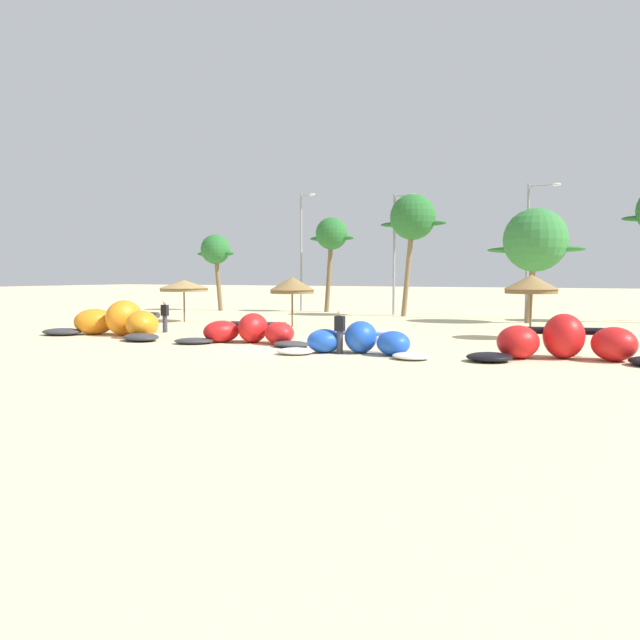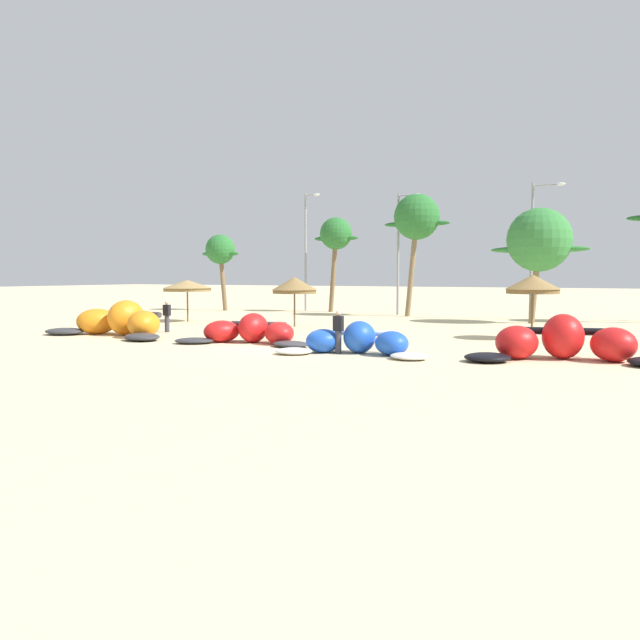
% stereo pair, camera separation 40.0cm
% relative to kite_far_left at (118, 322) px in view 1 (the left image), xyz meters
% --- Properties ---
extents(ground_plane, '(260.00, 260.00, 0.00)m').
position_rel_kite_far_left_xyz_m(ground_plane, '(9.82, -0.60, -0.65)').
color(ground_plane, beige).
extents(kite_far_left, '(7.69, 3.82, 1.71)m').
position_rel_kite_far_left_xyz_m(kite_far_left, '(0.00, 0.00, 0.00)').
color(kite_far_left, '#333338').
rests_on(kite_far_left, ground).
extents(kite_left, '(6.31, 3.43, 1.28)m').
position_rel_kite_far_left_xyz_m(kite_left, '(7.48, 0.02, -0.16)').
color(kite_left, '#333338').
rests_on(kite_left, ground).
extents(kite_left_of_center, '(6.01, 3.08, 1.21)m').
position_rel_kite_far_left_xyz_m(kite_left_of_center, '(13.11, -1.35, -0.19)').
color(kite_left_of_center, white).
rests_on(kite_left_of_center, ground).
extents(kite_center, '(6.89, 4.06, 1.58)m').
position_rel_kite_far_left_xyz_m(kite_center, '(20.17, 0.29, -0.05)').
color(kite_center, black).
rests_on(kite_center, ground).
extents(beach_umbrella_near_van, '(3.10, 3.10, 2.62)m').
position_rel_kite_far_left_xyz_m(beach_umbrella_near_van, '(-3.05, 8.90, 1.61)').
color(beach_umbrella_near_van, brown).
rests_on(beach_umbrella_near_van, ground).
extents(beach_umbrella_middle, '(2.59, 2.59, 2.82)m').
position_rel_kite_far_left_xyz_m(beach_umbrella_middle, '(4.85, 8.56, 1.70)').
color(beach_umbrella_middle, brown).
rests_on(beach_umbrella_middle, ground).
extents(beach_umbrella_near_palms, '(2.46, 2.46, 2.94)m').
position_rel_kite_far_left_xyz_m(beach_umbrella_near_palms, '(17.99, 7.27, 1.86)').
color(beach_umbrella_near_palms, brown).
rests_on(beach_umbrella_near_palms, ground).
extents(person_near_kites, '(0.36, 0.24, 1.62)m').
position_rel_kite_far_left_xyz_m(person_near_kites, '(0.72, 2.56, 0.17)').
color(person_near_kites, '#383842').
rests_on(person_near_kites, ground).
extents(person_by_umbrellas, '(0.36, 0.24, 1.62)m').
position_rel_kite_far_left_xyz_m(person_by_umbrellas, '(12.45, -1.57, 0.17)').
color(person_by_umbrellas, '#383842').
rests_on(person_by_umbrellas, ground).
extents(palm_leftmost, '(3.65, 2.43, 6.26)m').
position_rel_kite_far_left_xyz_m(palm_leftmost, '(-8.93, 20.51, 4.26)').
color(palm_leftmost, brown).
rests_on(palm_leftmost, ground).
extents(palm_left, '(3.80, 2.53, 7.45)m').
position_rel_kite_far_left_xyz_m(palm_left, '(0.60, 22.69, 5.37)').
color(palm_left, brown).
rests_on(palm_left, ground).
extents(palm_left_of_gap, '(4.82, 3.21, 8.59)m').
position_rel_kite_far_left_xyz_m(palm_left_of_gap, '(8.01, 20.35, 6.23)').
color(palm_left_of_gap, '#7F6647').
rests_on(palm_left_of_gap, ground).
extents(palm_center_left, '(5.75, 3.83, 6.96)m').
position_rel_kite_far_left_xyz_m(palm_center_left, '(16.70, 17.43, 4.34)').
color(palm_center_left, '#7F6647').
rests_on(palm_center_left, ground).
extents(lamppost_west, '(1.37, 0.24, 9.51)m').
position_rel_kite_far_left_xyz_m(lamppost_west, '(-2.28, 23.17, 4.60)').
color(lamppost_west, gray).
rests_on(lamppost_west, ground).
extents(lamppost_west_center, '(1.79, 0.24, 8.83)m').
position_rel_kite_far_left_xyz_m(lamppost_west_center, '(6.32, 21.67, 4.30)').
color(lamppost_west_center, gray).
rests_on(lamppost_west_center, ground).
extents(lamppost_east_center, '(2.07, 0.24, 8.84)m').
position_rel_kite_far_left_xyz_m(lamppost_east_center, '(15.94, 20.63, 4.34)').
color(lamppost_east_center, gray).
rests_on(lamppost_east_center, ground).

